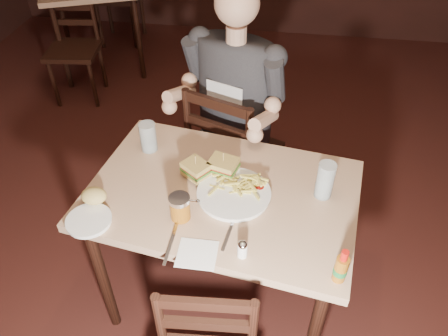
# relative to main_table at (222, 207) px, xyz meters

# --- Properties ---
(room_shell) EXTENTS (7.00, 7.00, 7.00)m
(room_shell) POSITION_rel_main_table_xyz_m (0.25, -0.19, 0.72)
(room_shell) COLOR black
(room_shell) RESTS_ON ground
(main_table) EXTENTS (1.17, 0.87, 0.77)m
(main_table) POSITION_rel_main_table_xyz_m (0.00, 0.00, 0.00)
(main_table) COLOR tan
(main_table) RESTS_ON ground
(chair_far) EXTENTS (0.56, 0.59, 0.92)m
(chair_far) POSITION_rel_main_table_xyz_m (-0.03, 0.62, -0.21)
(chair_far) COLOR black
(chair_far) RESTS_ON ground
(bg_chair_near) EXTENTS (0.44, 0.47, 0.85)m
(bg_chair_near) POSITION_rel_main_table_xyz_m (-1.48, 1.76, -0.25)
(bg_chair_near) COLOR black
(bg_chair_near) RESTS_ON ground
(diner) EXTENTS (0.65, 0.58, 0.93)m
(diner) POSITION_rel_main_table_xyz_m (-0.04, 0.57, 0.26)
(diner) COLOR #2A2C2F
(diner) RESTS_ON chair_far
(dinner_plate) EXTENTS (0.33, 0.33, 0.02)m
(dinner_plate) POSITION_rel_main_table_xyz_m (0.05, -0.02, 0.10)
(dinner_plate) COLOR white
(dinner_plate) RESTS_ON main_table
(sandwich_left) EXTENTS (0.13, 0.13, 0.09)m
(sandwich_left) POSITION_rel_main_table_xyz_m (-0.12, 0.06, 0.16)
(sandwich_left) COLOR #DCBE62
(sandwich_left) RESTS_ON dinner_plate
(sandwich_right) EXTENTS (0.14, 0.12, 0.10)m
(sandwich_right) POSITION_rel_main_table_xyz_m (-0.01, 0.10, 0.16)
(sandwich_right) COLOR #DCBE62
(sandwich_right) RESTS_ON dinner_plate
(fries_pile) EXTENTS (0.27, 0.21, 0.04)m
(fries_pile) POSITION_rel_main_table_xyz_m (0.06, 0.02, 0.13)
(fries_pile) COLOR #EDDD5D
(fries_pile) RESTS_ON dinner_plate
(ketchup_dollop) EXTENTS (0.04, 0.04, 0.01)m
(ketchup_dollop) POSITION_rel_main_table_xyz_m (0.15, 0.02, 0.12)
(ketchup_dollop) COLOR maroon
(ketchup_dollop) RESTS_ON dinner_plate
(glass_left) EXTENTS (0.08, 0.08, 0.14)m
(glass_left) POSITION_rel_main_table_xyz_m (-0.37, 0.22, 0.16)
(glass_left) COLOR silver
(glass_left) RESTS_ON main_table
(glass_right) EXTENTS (0.08, 0.08, 0.16)m
(glass_right) POSITION_rel_main_table_xyz_m (0.40, 0.04, 0.17)
(glass_right) COLOR silver
(glass_right) RESTS_ON main_table
(hot_sauce) EXTENTS (0.05, 0.05, 0.14)m
(hot_sauce) POSITION_rel_main_table_xyz_m (0.45, -0.36, 0.17)
(hot_sauce) COLOR #905110
(hot_sauce) RESTS_ON main_table
(salt_shaker) EXTENTS (0.04, 0.04, 0.06)m
(salt_shaker) POSITION_rel_main_table_xyz_m (0.12, -0.31, 0.13)
(salt_shaker) COLOR white
(salt_shaker) RESTS_ON main_table
(syrup_dispenser) EXTENTS (0.09, 0.09, 0.10)m
(syrup_dispenser) POSITION_rel_main_table_xyz_m (-0.13, -0.16, 0.15)
(syrup_dispenser) COLOR #905110
(syrup_dispenser) RESTS_ON main_table
(napkin) EXTENTS (0.14, 0.13, 0.00)m
(napkin) POSITION_rel_main_table_xyz_m (-0.04, -0.33, 0.10)
(napkin) COLOR white
(napkin) RESTS_ON main_table
(knife) EXTENTS (0.01, 0.19, 0.00)m
(knife) POSITION_rel_main_table_xyz_m (-0.14, -0.30, 0.10)
(knife) COLOR silver
(knife) RESTS_ON napkin
(fork) EXTENTS (0.03, 0.15, 0.00)m
(fork) POSITION_rel_main_table_xyz_m (0.06, -0.23, 0.10)
(fork) COLOR silver
(fork) RESTS_ON napkin
(side_plate) EXTENTS (0.19, 0.19, 0.01)m
(side_plate) POSITION_rel_main_table_xyz_m (-0.47, -0.24, 0.10)
(side_plate) COLOR white
(side_plate) RESTS_ON main_table
(bread_roll) EXTENTS (0.11, 0.10, 0.06)m
(bread_roll) POSITION_rel_main_table_xyz_m (-0.48, -0.14, 0.14)
(bread_roll) COLOR tan
(bread_roll) RESTS_ON side_plate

